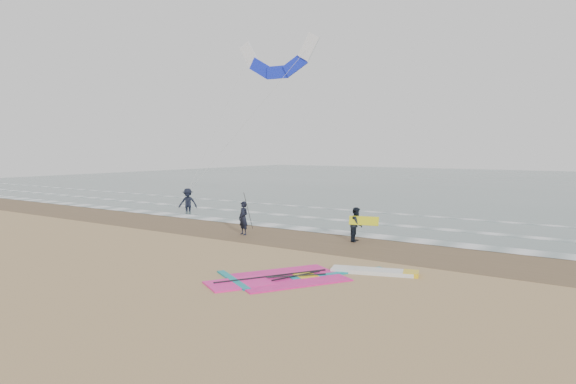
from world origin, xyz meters
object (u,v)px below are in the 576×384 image
Objects in this scene: windsurf_rig at (311,276)px; surf_kite at (277,62)px; person_walking at (357,224)px; person_wading at (188,197)px; person_standing at (243,218)px.

windsurf_rig is 19.15m from surf_kite.
person_walking is 14.31m from person_wading.
person_wading is 0.19× the size of surf_kite.
person_standing is 0.16× the size of surf_kite.
person_standing is 1.05× the size of person_walking.
person_walking is at bearing -35.64° from surf_kite.
person_walking reaches higher than windsurf_rig.
person_walking is (-1.69, 6.54, 0.73)m from windsurf_rig.
person_walking is (5.24, 1.50, -0.04)m from person_standing.
person_wading is (-15.60, 9.92, 0.90)m from windsurf_rig.
windsurf_rig is at bearing -177.29° from person_walking.
person_standing reaches higher than windsurf_rig.
surf_kite is at bearing 129.44° from person_standing.
surf_kite is at bearing -2.67° from person_wading.
person_walking is at bearing 30.71° from person_standing.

